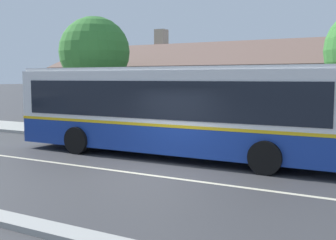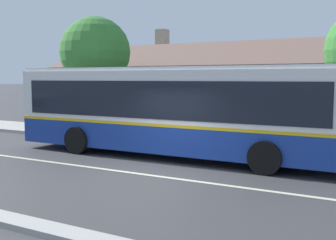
% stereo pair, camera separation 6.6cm
% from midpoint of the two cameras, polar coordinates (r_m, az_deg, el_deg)
% --- Properties ---
extents(ground_plane, '(300.00, 300.00, 0.00)m').
position_cam_midpoint_polar(ground_plane, '(12.24, -2.69, -7.47)').
color(ground_plane, '#38383A').
extents(sidewalk_far, '(60.00, 3.00, 0.15)m').
position_cam_midpoint_polar(sidewalk_far, '(17.51, 7.76, -3.26)').
color(sidewalk_far, '#9E9E99').
rests_on(sidewalk_far, ground).
extents(curb_near, '(60.00, 0.50, 0.12)m').
position_cam_midpoint_polar(curb_near, '(8.71, -19.88, -12.90)').
color(curb_near, '#9E9E99').
rests_on(curb_near, ground).
extents(lane_divider_stripe, '(60.00, 0.16, 0.01)m').
position_cam_midpoint_polar(lane_divider_stripe, '(12.23, -2.69, -7.46)').
color(lane_divider_stripe, beige).
rests_on(lane_divider_stripe, ground).
extents(community_building, '(23.08, 8.34, 5.96)m').
position_cam_midpoint_polar(community_building, '(24.73, 10.53, 3.33)').
color(community_building, tan).
rests_on(community_building, ground).
extents(transit_bus, '(12.14, 2.85, 3.16)m').
position_cam_midpoint_polar(transit_bus, '(14.88, 0.46, 1.52)').
color(transit_bus, navy).
rests_on(transit_bus, ground).
extents(bench_by_building, '(1.66, 0.51, 0.94)m').
position_cam_midpoint_polar(bench_by_building, '(19.83, -9.15, -0.79)').
color(bench_by_building, brown).
rests_on(bench_by_building, sidewalk_far).
extents(street_tree_secondary, '(3.56, 3.56, 5.88)m').
position_cam_midpoint_polar(street_tree_secondary, '(21.89, -10.00, 9.00)').
color(street_tree_secondary, '#4C3828').
rests_on(street_tree_secondary, ground).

